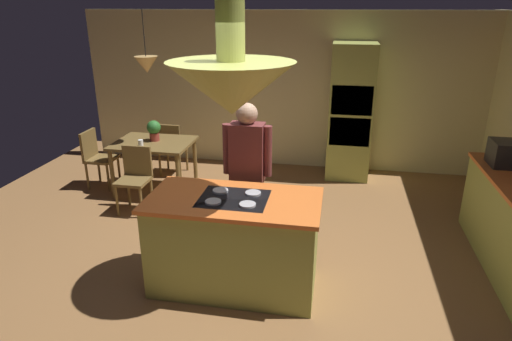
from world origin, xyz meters
TOP-DOWN VIEW (x-y plane):
  - ground at (0.00, 0.00)m, footprint 8.16×8.16m
  - wall_back at (0.00, 3.45)m, footprint 6.80×0.10m
  - kitchen_island at (0.00, -0.20)m, footprint 1.63×0.86m
  - oven_tower at (1.10, 3.04)m, footprint 0.66×0.62m
  - dining_table at (-1.70, 1.90)m, footprint 1.11×0.86m
  - person_at_island at (-0.01, 0.50)m, footprint 0.53×0.23m
  - range_hood at (0.00, -0.20)m, footprint 1.10×1.10m
  - pendant_light_over_table at (-1.70, 1.90)m, footprint 0.32×0.32m
  - chair_facing_island at (-1.70, 1.25)m, footprint 0.40×0.40m
  - chair_by_back_wall at (-1.70, 2.55)m, footprint 0.40×0.40m
  - chair_at_corner at (-2.63, 1.90)m, footprint 0.40×0.40m
  - potted_plant_on_table at (-1.70, 1.97)m, footprint 0.20×0.20m
  - cup_on_table at (-1.79, 1.68)m, footprint 0.07×0.07m

SIDE VIEW (x-z plane):
  - ground at x=0.00m, z-range 0.00..0.00m
  - kitchen_island at x=0.00m, z-range -0.01..0.95m
  - chair_facing_island at x=-1.70m, z-range 0.07..0.94m
  - chair_by_back_wall at x=-1.70m, z-range 0.07..0.94m
  - chair_at_corner at x=-2.63m, z-range 0.07..0.94m
  - dining_table at x=-1.70m, z-range 0.28..1.04m
  - cup_on_table at x=-1.79m, z-range 0.76..0.85m
  - potted_plant_on_table at x=-1.70m, z-range 0.78..1.08m
  - person_at_island at x=-0.01m, z-range 0.13..1.82m
  - oven_tower at x=1.10m, z-range 0.00..2.10m
  - wall_back at x=0.00m, z-range 0.00..2.55m
  - pendant_light_over_table at x=-1.70m, z-range 1.45..2.27m
  - range_hood at x=0.00m, z-range 1.49..2.49m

